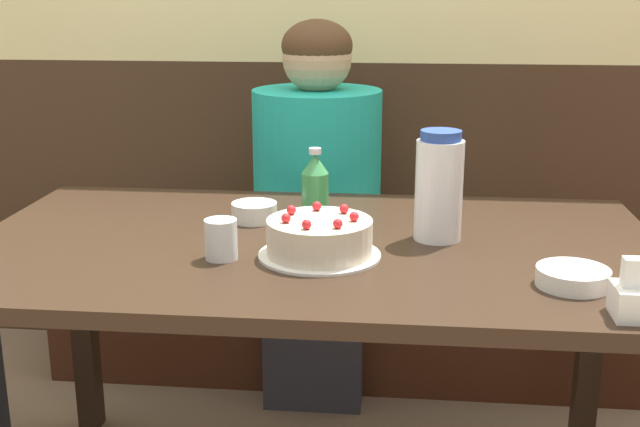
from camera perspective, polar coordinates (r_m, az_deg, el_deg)
bench_seat at (r=2.71m, az=1.50°, el=-6.94°), size 1.89×0.38×0.42m
dining_table at (r=1.79m, az=-0.47°, el=-4.48°), size 1.52×0.87×0.72m
birthday_cake at (r=1.65m, az=-0.04°, el=-1.77°), size 0.25×0.25×0.10m
water_pitcher at (r=1.76m, az=8.46°, el=1.89°), size 0.10×0.10×0.24m
soju_bottle at (r=1.88m, az=-0.35°, el=1.85°), size 0.06×0.06×0.18m
bowl_soup_white at (r=1.92m, az=-4.69°, el=0.12°), size 0.11×0.11×0.04m
bowl_rice_small at (r=1.57m, az=17.53°, el=-4.35°), size 0.14×0.14×0.03m
glass_water_tall at (r=1.65m, az=-7.05°, el=-1.83°), size 0.07×0.07×0.08m
person_grey_tee at (r=2.46m, az=-0.20°, el=0.00°), size 0.39×0.39×1.17m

